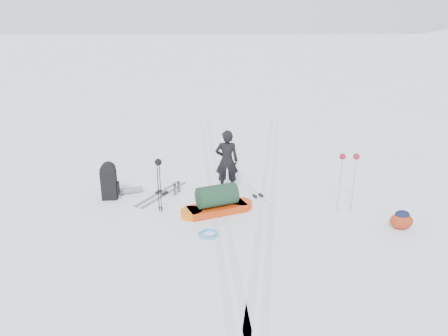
% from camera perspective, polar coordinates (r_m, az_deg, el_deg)
% --- Properties ---
extents(ground, '(200.00, 200.00, 0.00)m').
position_cam_1_polar(ground, '(10.20, -0.71, -5.32)').
color(ground, white).
rests_on(ground, ground).
extents(ski_tracks, '(3.38, 17.97, 0.01)m').
position_cam_1_polar(ski_tracks, '(11.02, 2.49, -3.38)').
color(ski_tracks, silver).
rests_on(ski_tracks, ground).
extents(skier, '(0.58, 0.38, 1.60)m').
position_cam_1_polar(skier, '(10.95, 0.37, 0.93)').
color(skier, black).
rests_on(skier, ground).
extents(pulk_sled, '(1.78, 1.12, 0.66)m').
position_cam_1_polar(pulk_sled, '(9.92, -0.92, -4.47)').
color(pulk_sled, red).
rests_on(pulk_sled, ground).
extents(expedition_rucksack, '(0.93, 0.66, 0.93)m').
position_cam_1_polar(expedition_rucksack, '(10.95, -14.45, -1.75)').
color(expedition_rucksack, black).
rests_on(expedition_rucksack, ground).
extents(ski_poles_black, '(0.16, 0.16, 1.27)m').
position_cam_1_polar(ski_poles_black, '(9.77, -8.56, -0.08)').
color(ski_poles_black, black).
rests_on(ski_poles_black, ground).
extents(ski_poles_silver, '(0.44, 0.15, 1.39)m').
position_cam_1_polar(ski_poles_silver, '(10.02, 15.99, 0.60)').
color(ski_poles_silver, '#B1B4B8').
rests_on(ski_poles_silver, ground).
extents(touring_skis_grey, '(1.14, 1.81, 0.07)m').
position_cam_1_polar(touring_skis_grey, '(11.11, -8.13, -3.31)').
color(touring_skis_grey, gray).
rests_on(touring_skis_grey, ground).
extents(touring_skis_white, '(0.80, 1.64, 0.06)m').
position_cam_1_polar(touring_skis_white, '(10.85, 4.44, -3.74)').
color(touring_skis_white, silver).
rests_on(touring_skis_white, ground).
extents(rope_coil, '(0.45, 0.45, 0.05)m').
position_cam_1_polar(rope_coil, '(9.04, -2.03, -8.57)').
color(rope_coil, '#4FA1C2').
rests_on(rope_coil, ground).
extents(small_daypack, '(0.54, 0.45, 0.41)m').
position_cam_1_polar(small_daypack, '(9.94, 22.18, -6.29)').
color(small_daypack, maroon).
rests_on(small_daypack, ground).
extents(thermos_pair, '(0.17, 0.29, 0.28)m').
position_cam_1_polar(thermos_pair, '(11.06, -6.19, -2.66)').
color(thermos_pair, '#5B5D62').
rests_on(thermos_pair, ground).
extents(stuff_sack, '(0.37, 0.31, 0.20)m').
position_cam_1_polar(stuff_sack, '(10.38, 0.43, -4.25)').
color(stuff_sack, black).
rests_on(stuff_sack, ground).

